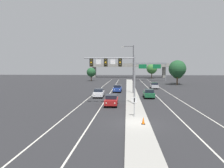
{
  "coord_description": "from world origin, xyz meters",
  "views": [
    {
      "loc": [
        -1.09,
        -20.65,
        5.61
      ],
      "look_at": [
        -3.2,
        9.4,
        3.2
      ],
      "focal_mm": 33.82,
      "sensor_mm": 36.0,
      "label": 1
    }
  ],
  "objects_px": {
    "car_oncoming_red": "(112,100)",
    "car_oncoming_blue": "(118,88)",
    "car_oncoming_white": "(99,93)",
    "car_receding_green": "(149,93)",
    "car_receding_silver": "(154,85)",
    "tree_far_left_c": "(91,72)",
    "traffic_cone_median_nose": "(143,121)",
    "tree_far_right_a": "(177,73)",
    "median_sign_post": "(134,104)",
    "highway_sign_gantry": "(150,66)",
    "tree_far_right_c": "(177,69)",
    "overhead_signal_mast": "(116,68)",
    "street_lamp_median": "(132,66)",
    "tree_far_right_b": "(152,69)"
  },
  "relations": [
    {
      "from": "car_oncoming_red",
      "to": "car_oncoming_blue",
      "type": "distance_m",
      "value": 17.01
    },
    {
      "from": "car_oncoming_white",
      "to": "car_receding_green",
      "type": "xyz_separation_m",
      "value": [
        9.26,
        -0.24,
        0.0
      ]
    },
    {
      "from": "car_receding_silver",
      "to": "car_oncoming_white",
      "type": "bearing_deg",
      "value": -126.63
    },
    {
      "from": "car_oncoming_blue",
      "to": "tree_far_left_c",
      "type": "bearing_deg",
      "value": 108.18
    },
    {
      "from": "car_oncoming_blue",
      "to": "traffic_cone_median_nose",
      "type": "bearing_deg",
      "value": -82.4
    },
    {
      "from": "car_oncoming_blue",
      "to": "traffic_cone_median_nose",
      "type": "xyz_separation_m",
      "value": [
        3.68,
        -27.55,
        -0.31
      ]
    },
    {
      "from": "traffic_cone_median_nose",
      "to": "tree_far_right_a",
      "type": "relative_size",
      "value": 0.14
    },
    {
      "from": "car_oncoming_red",
      "to": "car_oncoming_white",
      "type": "relative_size",
      "value": 0.99
    },
    {
      "from": "median_sign_post",
      "to": "car_oncoming_white",
      "type": "xyz_separation_m",
      "value": [
        -6.06,
        15.85,
        -0.77
      ]
    },
    {
      "from": "car_oncoming_white",
      "to": "tree_far_right_a",
      "type": "xyz_separation_m",
      "value": [
        22.47,
        34.25,
        2.67
      ]
    },
    {
      "from": "car_oncoming_blue",
      "to": "car_receding_green",
      "type": "height_order",
      "value": "same"
    },
    {
      "from": "car_oncoming_red",
      "to": "car_oncoming_white",
      "type": "xyz_separation_m",
      "value": [
        -3.0,
        8.49,
        0.0
      ]
    },
    {
      "from": "car_oncoming_white",
      "to": "tree_far_left_c",
      "type": "xyz_separation_m",
      "value": [
        -9.3,
        46.41,
        2.72
      ]
    },
    {
      "from": "highway_sign_gantry",
      "to": "tree_far_right_c",
      "type": "xyz_separation_m",
      "value": [
        6.6,
        -18.9,
        -1.06
      ]
    },
    {
      "from": "tree_far_right_a",
      "to": "car_oncoming_white",
      "type": "bearing_deg",
      "value": -123.27
    },
    {
      "from": "car_receding_green",
      "to": "traffic_cone_median_nose",
      "type": "height_order",
      "value": "car_receding_green"
    },
    {
      "from": "car_oncoming_white",
      "to": "car_oncoming_blue",
      "type": "height_order",
      "value": "same"
    },
    {
      "from": "median_sign_post",
      "to": "tree_far_right_c",
      "type": "xyz_separation_m",
      "value": [
        15.05,
        44.65,
        3.52
      ]
    },
    {
      "from": "car_oncoming_blue",
      "to": "traffic_cone_median_nose",
      "type": "relative_size",
      "value": 6.09
    },
    {
      "from": "highway_sign_gantry",
      "to": "tree_far_left_c",
      "type": "bearing_deg",
      "value": -176.9
    },
    {
      "from": "car_receding_silver",
      "to": "tree_far_left_c",
      "type": "distance_m",
      "value": 36.9
    },
    {
      "from": "tree_far_right_c",
      "to": "tree_far_right_a",
      "type": "distance_m",
      "value": 5.84
    },
    {
      "from": "car_oncoming_red",
      "to": "car_oncoming_blue",
      "type": "bearing_deg",
      "value": 89.5
    },
    {
      "from": "traffic_cone_median_nose",
      "to": "highway_sign_gantry",
      "type": "height_order",
      "value": "highway_sign_gantry"
    },
    {
      "from": "median_sign_post",
      "to": "highway_sign_gantry",
      "type": "distance_m",
      "value": 64.27
    },
    {
      "from": "overhead_signal_mast",
      "to": "tree_far_right_c",
      "type": "relative_size",
      "value": 0.97
    },
    {
      "from": "car_oncoming_white",
      "to": "car_receding_silver",
      "type": "xyz_separation_m",
      "value": [
        12.42,
        16.7,
        0.0
      ]
    },
    {
      "from": "tree_far_right_c",
      "to": "median_sign_post",
      "type": "bearing_deg",
      "value": -108.63
    },
    {
      "from": "traffic_cone_median_nose",
      "to": "car_oncoming_blue",
      "type": "bearing_deg",
      "value": 97.6
    },
    {
      "from": "traffic_cone_median_nose",
      "to": "tree_far_right_a",
      "type": "height_order",
      "value": "tree_far_right_a"
    },
    {
      "from": "street_lamp_median",
      "to": "tree_far_right_b",
      "type": "bearing_deg",
      "value": 79.59
    },
    {
      "from": "car_oncoming_blue",
      "to": "car_receding_green",
      "type": "distance_m",
      "value": 10.68
    },
    {
      "from": "car_oncoming_white",
      "to": "tree_far_right_a",
      "type": "distance_m",
      "value": 41.05
    },
    {
      "from": "overhead_signal_mast",
      "to": "car_oncoming_red",
      "type": "xyz_separation_m",
      "value": [
        -0.7,
        -0.54,
        -4.69
      ]
    },
    {
      "from": "tree_far_right_c",
      "to": "tree_far_right_a",
      "type": "bearing_deg",
      "value": 75.97
    },
    {
      "from": "tree_far_right_a",
      "to": "tree_far_right_c",
      "type": "bearing_deg",
      "value": -104.03
    },
    {
      "from": "overhead_signal_mast",
      "to": "tree_far_right_b",
      "type": "relative_size",
      "value": 1.03
    },
    {
      "from": "car_receding_silver",
      "to": "highway_sign_gantry",
      "type": "relative_size",
      "value": 0.34
    },
    {
      "from": "car_receding_silver",
      "to": "tree_far_right_c",
      "type": "bearing_deg",
      "value": 54.31
    },
    {
      "from": "highway_sign_gantry",
      "to": "tree_far_right_b",
      "type": "distance_m",
      "value": 19.15
    },
    {
      "from": "overhead_signal_mast",
      "to": "car_receding_green",
      "type": "height_order",
      "value": "overhead_signal_mast"
    },
    {
      "from": "car_oncoming_white",
      "to": "car_oncoming_blue",
      "type": "bearing_deg",
      "value": 69.75
    },
    {
      "from": "overhead_signal_mast",
      "to": "car_oncoming_blue",
      "type": "distance_m",
      "value": 17.13
    },
    {
      "from": "car_oncoming_blue",
      "to": "overhead_signal_mast",
      "type": "bearing_deg",
      "value": -88.09
    },
    {
      "from": "tree_far_right_c",
      "to": "overhead_signal_mast",
      "type": "bearing_deg",
      "value": -115.36
    },
    {
      "from": "overhead_signal_mast",
      "to": "car_receding_silver",
      "type": "relative_size",
      "value": 1.69
    },
    {
      "from": "median_sign_post",
      "to": "street_lamp_median",
      "type": "relative_size",
      "value": 0.22
    },
    {
      "from": "car_oncoming_red",
      "to": "traffic_cone_median_nose",
      "type": "bearing_deg",
      "value": -70.05
    },
    {
      "from": "street_lamp_median",
      "to": "car_oncoming_blue",
      "type": "xyz_separation_m",
      "value": [
        -3.19,
        3.09,
        -4.97
      ]
    },
    {
      "from": "car_oncoming_blue",
      "to": "tree_far_left_c",
      "type": "height_order",
      "value": "tree_far_left_c"
    }
  ]
}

